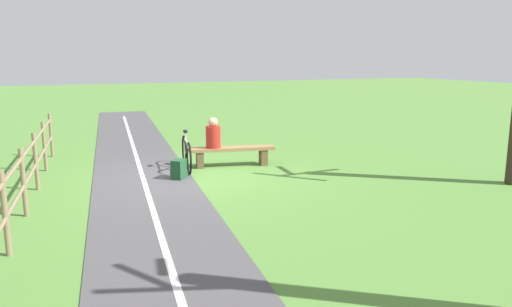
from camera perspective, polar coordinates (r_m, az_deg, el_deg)
The scene contains 8 objects.
ground_plane at distance 10.81m, azimuth -7.00°, elevation -2.79°, with size 80.00×80.00×0.00m, color #548438.
paved_path at distance 6.76m, azimuth -10.44°, elevation -11.55°, with size 2.09×36.00×0.02m, color #4C494C.
path_centre_line at distance 6.76m, azimuth -10.44°, elevation -11.47°, with size 0.10×32.00×0.00m, color silver.
bench at distance 11.79m, azimuth -2.83°, elevation 0.12°, with size 2.11×0.75×0.47m.
person_seated at distance 11.65m, azimuth -5.04°, elevation 2.20°, with size 0.41×0.41×0.73m.
bicycle at distance 11.49m, azimuth -8.13°, elevation -0.00°, with size 0.28×1.69×0.92m.
backpack at distance 10.67m, azimuth -9.03°, elevation -1.86°, with size 0.39×0.41×0.43m.
fence_roadside at distance 7.21m, azimuth -27.36°, elevation -5.55°, with size 1.20×13.84×1.15m.
Camera 1 is at (2.77, 10.12, 2.60)m, focal length 34.19 mm.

